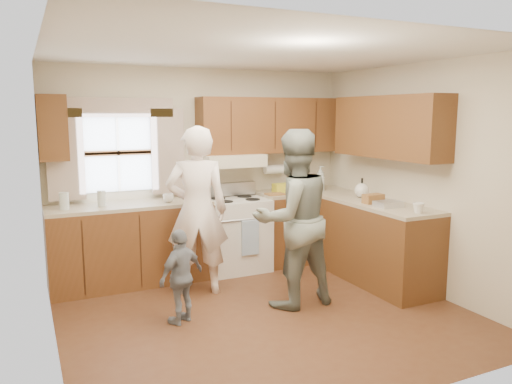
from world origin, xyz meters
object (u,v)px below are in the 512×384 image
child (181,276)px  stove (235,233)px  woman_right (293,219)px  woman_left (197,211)px

child → stove: bearing=-159.0°
woman_right → child: woman_right is taller
child → woman_right: bearing=149.1°
stove → woman_left: size_ratio=0.59×
stove → woman_right: 1.40m
woman_right → stove: bearing=-89.6°
woman_right → woman_left: bearing=-47.2°
woman_left → stove: bearing=-123.7°
stove → child: stove is taller
woman_left → woman_right: 1.07m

